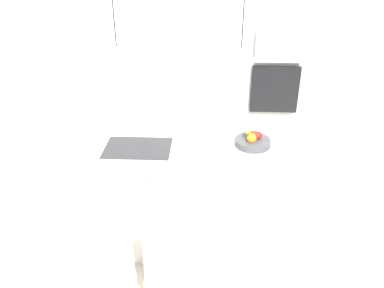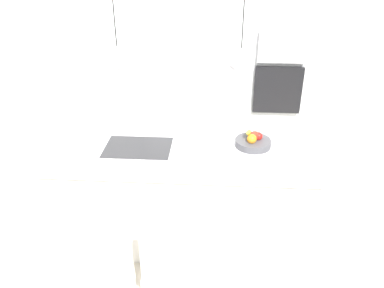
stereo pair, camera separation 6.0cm
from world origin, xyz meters
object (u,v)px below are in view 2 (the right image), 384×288
at_px(oven, 278,90).
at_px(chair_near, 174,263).
at_px(fruit_bowl, 253,141).
at_px(microwave, 282,48).

relative_size(oven, chair_near, 0.61).
height_order(fruit_bowl, chair_near, fruit_bowl).
bearing_deg(oven, fruit_bowl, -104.76).
height_order(microwave, chair_near, microwave).
xyz_separation_m(fruit_bowl, chair_near, (-0.57, -1.02, -0.44)).
bearing_deg(microwave, chair_near, -111.06).
relative_size(microwave, chair_near, 0.59).
bearing_deg(chair_near, microwave, 68.94).
bearing_deg(oven, microwave, 0.00).
height_order(oven, chair_near, oven).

